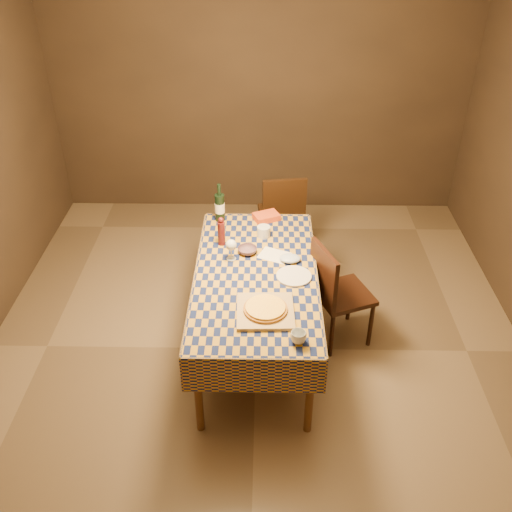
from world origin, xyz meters
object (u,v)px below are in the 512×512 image
(cutting_board, at_px, (265,311))
(white_plate, at_px, (294,276))
(dining_table, at_px, (256,282))
(bowl, at_px, (247,250))
(chair_right, at_px, (335,290))
(pizza, at_px, (265,308))
(wine_bottle, at_px, (220,207))
(chair_far, at_px, (282,212))

(cutting_board, height_order, white_plate, cutting_board)
(white_plate, bearing_deg, dining_table, 172.89)
(cutting_board, relative_size, bowl, 2.54)
(bowl, xyz_separation_m, chair_right, (0.71, -0.15, -0.27))
(pizza, height_order, chair_right, chair_right)
(cutting_board, distance_m, chair_right, 0.86)
(cutting_board, bearing_deg, chair_right, 46.78)
(bowl, height_order, wine_bottle, wine_bottle)
(dining_table, relative_size, white_plate, 6.89)
(dining_table, height_order, chair_right, chair_right)
(chair_far, bearing_deg, cutting_board, -95.01)
(chair_right, bearing_deg, wine_bottle, 144.93)
(bowl, distance_m, chair_right, 0.77)
(chair_right, bearing_deg, pizza, -133.22)
(chair_right, bearing_deg, chair_far, 107.36)
(bowl, xyz_separation_m, white_plate, (0.36, -0.32, -0.02))
(bowl, distance_m, wine_bottle, 0.59)
(white_plate, height_order, chair_far, chair_far)
(dining_table, relative_size, chair_far, 1.98)
(pizza, height_order, bowl, pizza)
(dining_table, xyz_separation_m, wine_bottle, (-0.33, 0.81, 0.21))
(dining_table, height_order, bowl, bowl)
(cutting_board, bearing_deg, wine_bottle, 107.54)
(chair_far, distance_m, chair_right, 1.33)
(white_plate, bearing_deg, cutting_board, -116.82)
(cutting_board, relative_size, pizza, 0.98)
(pizza, relative_size, white_plate, 1.50)
(pizza, xyz_separation_m, white_plate, (0.21, 0.42, -0.03))
(dining_table, distance_m, pizza, 0.48)
(pizza, bearing_deg, dining_table, 99.07)
(white_plate, bearing_deg, chair_far, 92.04)
(pizza, bearing_deg, wine_bottle, 107.54)
(bowl, height_order, chair_right, chair_right)
(pizza, distance_m, chair_far, 1.89)
(chair_far, bearing_deg, bowl, -105.55)
(dining_table, bearing_deg, bowl, 104.42)
(wine_bottle, relative_size, chair_right, 0.37)
(cutting_board, relative_size, chair_far, 0.42)
(wine_bottle, bearing_deg, chair_right, -35.07)
(cutting_board, distance_m, bowl, 0.76)
(chair_far, height_order, chair_right, same)
(pizza, height_order, chair_far, chair_far)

